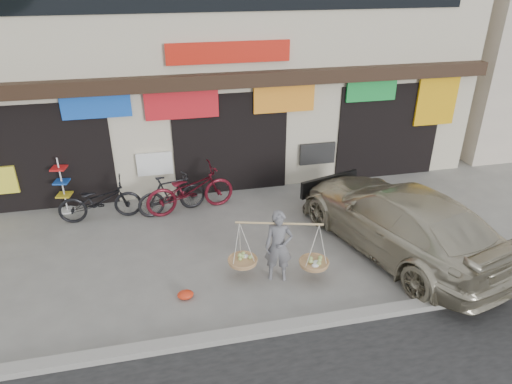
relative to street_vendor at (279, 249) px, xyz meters
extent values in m
plane|color=gray|center=(-0.22, 0.58, -0.68)|extent=(70.00, 70.00, 0.00)
cube|color=gray|center=(-0.22, -1.42, -0.62)|extent=(70.00, 0.25, 0.12)
cube|color=beige|center=(-0.22, 7.08, 2.82)|extent=(14.00, 6.00, 7.00)
cube|color=black|center=(-0.22, 3.93, 2.37)|extent=(14.00, 0.35, 0.35)
cube|color=black|center=(-4.72, 4.33, 0.67)|extent=(3.00, 0.60, 2.70)
cube|color=black|center=(-0.22, 4.33, 0.67)|extent=(3.00, 0.60, 2.70)
cube|color=black|center=(4.28, 4.33, 0.67)|extent=(3.00, 0.60, 2.70)
cube|color=blue|center=(-3.42, 4.00, 1.92)|extent=(1.60, 0.08, 0.60)
cube|color=red|center=(-1.42, 4.00, 1.82)|extent=(1.80, 0.08, 0.70)
cube|color=orange|center=(1.18, 4.00, 1.82)|extent=(1.60, 0.08, 0.70)
cube|color=#159739|center=(3.58, 4.00, 1.92)|extent=(1.40, 0.08, 0.60)
cube|color=#EAA40C|center=(5.58, 4.00, 1.52)|extent=(1.20, 0.08, 1.40)
cube|color=white|center=(-2.22, 4.00, 0.32)|extent=(0.90, 0.08, 0.60)
cube|color=black|center=(2.18, 4.00, 0.22)|extent=(1.00, 0.08, 0.60)
cube|color=red|center=(-0.22, 4.00, 3.02)|extent=(3.00, 0.08, 0.50)
imported|color=slate|center=(0.00, 0.00, 0.07)|extent=(0.62, 0.49, 1.49)
cylinder|color=tan|center=(0.00, 0.00, 0.57)|extent=(1.60, 0.47, 0.04)
cylinder|color=#AB7F51|center=(-0.67, 0.18, -0.30)|extent=(0.56, 0.56, 0.07)
ellipsoid|color=#A5BF66|center=(-0.67, 0.18, -0.24)|extent=(0.39, 0.39, 0.10)
cylinder|color=#AB7F51|center=(0.67, -0.18, -0.30)|extent=(0.56, 0.56, 0.07)
ellipsoid|color=#A5BF66|center=(0.67, -0.18, -0.24)|extent=(0.39, 0.39, 0.10)
imported|color=black|center=(-3.58, 3.19, -0.17)|extent=(1.97, 0.78, 1.02)
imported|color=black|center=(-1.87, 3.15, -0.16)|extent=(1.78, 0.88, 1.03)
imported|color=#4D0D17|center=(-1.42, 3.16, -0.10)|extent=(2.33, 1.18, 1.17)
imported|color=#B1A98F|center=(2.77, 0.47, 0.06)|extent=(3.41, 5.43, 1.47)
cube|color=black|center=(2.09, 2.77, -0.13)|extent=(1.66, 0.58, 0.45)
cube|color=silver|center=(2.07, 2.83, -0.23)|extent=(0.44, 0.15, 0.12)
cylinder|color=silver|center=(-4.49, 3.81, -0.66)|extent=(0.40, 0.40, 0.04)
cylinder|color=silver|center=(-4.49, 3.81, 0.04)|extent=(0.04, 0.04, 1.45)
cube|color=yellow|center=(-4.49, 3.81, -0.23)|extent=(0.40, 0.40, 0.04)
cube|color=#194CB2|center=(-4.49, 3.81, 0.13)|extent=(0.40, 0.40, 0.04)
cube|color=red|center=(-4.49, 3.81, 0.50)|extent=(0.40, 0.40, 0.04)
ellipsoid|color=red|center=(-1.84, -0.21, -0.61)|extent=(0.31, 0.25, 0.14)
camera|label=1|loc=(-2.01, -7.07, 4.92)|focal=32.00mm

